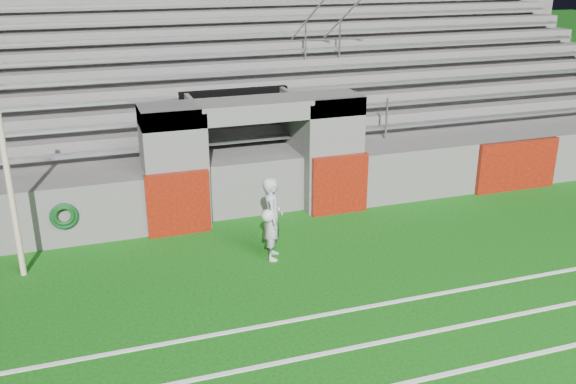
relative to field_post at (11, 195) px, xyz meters
name	(u,v)px	position (x,y,z in m)	size (l,w,h in m)	color
ground	(310,285)	(4.82, -2.06, -1.56)	(90.00, 90.00, 0.00)	#0E4E0D
field_post	(11,195)	(0.00, 0.00, 0.00)	(0.11, 0.11, 3.12)	beige
stadium_structure	(211,106)	(4.82, 5.91, -0.07)	(26.00, 8.48, 5.42)	#565351
goalkeeper_with_ball	(272,218)	(4.52, -0.79, -0.74)	(0.54, 0.68, 1.63)	#A5AAAE
hose_coil	(64,216)	(0.78, 0.88, -0.86)	(0.55, 0.14, 0.55)	#0C3C18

